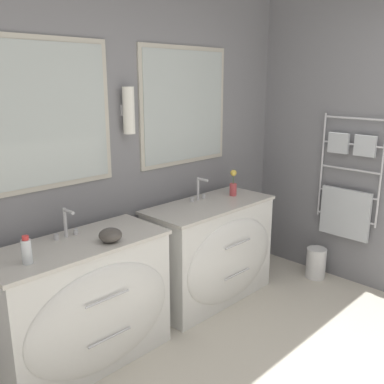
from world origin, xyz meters
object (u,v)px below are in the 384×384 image
waste_bin (316,262)px  flower_vase (233,185)px  amenity_bowl (110,235)px  vanity_right (212,251)px  vanity_left (85,304)px  toiletry_bottle (27,251)px

waste_bin → flower_vase: bearing=143.2°
amenity_bowl → vanity_right: bearing=5.6°
vanity_left → vanity_right: bearing=0.0°
vanity_right → flower_vase: 0.61m
flower_vase → waste_bin: size_ratio=0.79×
amenity_bowl → waste_bin: size_ratio=0.50×
vanity_right → amenity_bowl: bearing=-174.4°
flower_vase → waste_bin: flower_vase is taller
vanity_left → flower_vase: size_ratio=4.95×
vanity_left → toiletry_bottle: 0.61m
toiletry_bottle → flower_vase: size_ratio=0.71×
vanity_left → vanity_right: 1.23m
flower_vase → vanity_left: bearing=-178.0°
vanity_left → toiletry_bottle: bearing=-171.9°
toiletry_bottle → vanity_right: bearing=1.8°
vanity_left → amenity_bowl: size_ratio=7.75×
vanity_left → flower_vase: bearing=2.0°
vanity_left → amenity_bowl: bearing=-34.3°
amenity_bowl → flower_vase: size_ratio=0.64×
toiletry_bottle → flower_vase: flower_vase is taller
waste_bin → vanity_left: bearing=168.8°
flower_vase → waste_bin: 1.15m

